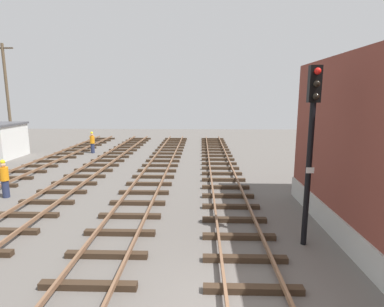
{
  "coord_description": "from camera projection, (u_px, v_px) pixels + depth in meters",
  "views": [
    {
      "loc": [
        -0.76,
        -6.19,
        4.81
      ],
      "look_at": [
        -1.31,
        12.69,
        1.31
      ],
      "focal_mm": 28.69,
      "sensor_mm": 36.0,
      "label": 1
    }
  ],
  "objects": [
    {
      "name": "utility_pole_far",
      "position": [
        8.0,
        97.0,
        26.66
      ],
      "size": [
        1.8,
        0.24,
        9.27
      ],
      "color": "brown",
      "rests_on": "ground"
    },
    {
      "name": "track_worker_foreground",
      "position": [
        92.0,
        142.0,
        26.48
      ],
      "size": [
        0.4,
        0.4,
        1.87
      ],
      "color": "#262D4C",
      "rests_on": "ground"
    },
    {
      "name": "track_worker_distant",
      "position": [
        5.0,
        179.0,
        14.73
      ],
      "size": [
        0.4,
        0.4,
        1.87
      ],
      "color": "#262D4C",
      "rests_on": "ground"
    },
    {
      "name": "signal_mast",
      "position": [
        311.0,
        137.0,
        9.5
      ],
      "size": [
        0.36,
        0.4,
        5.74
      ],
      "color": "black",
      "rests_on": "ground"
    },
    {
      "name": "track_centre",
      "position": [
        76.0,
        304.0,
        7.02
      ],
      "size": [
        2.5,
        58.55,
        0.32
      ],
      "color": "#38281C",
      "rests_on": "ground"
    }
  ]
}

